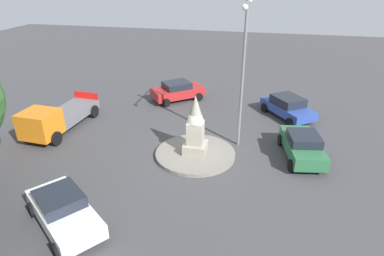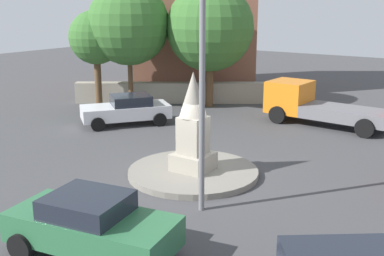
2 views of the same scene
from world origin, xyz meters
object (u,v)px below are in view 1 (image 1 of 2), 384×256
(car_white_waiting, at_px, (63,210))
(truck_orange_parked_left, at_px, (55,119))
(streetlamp, at_px, (244,60))
(monument, at_px, (195,127))
(car_red_near_island, at_px, (178,91))
(car_blue_parked_right, at_px, (288,107))
(car_green_passing, at_px, (302,145))

(car_white_waiting, bearing_deg, truck_orange_parked_left, -145.32)
(streetlamp, height_order, car_white_waiting, streetlamp)
(streetlamp, xyz_separation_m, truck_orange_parked_left, (0.84, -11.28, -4.12))
(monument, distance_m, car_red_near_island, 8.66)
(streetlamp, xyz_separation_m, car_blue_parked_right, (-4.78, 2.93, -4.29))
(truck_orange_parked_left, bearing_deg, monument, 84.29)
(car_blue_parked_right, bearing_deg, car_red_near_island, -100.24)
(car_blue_parked_right, bearing_deg, truck_orange_parked_left, -68.39)
(streetlamp, relative_size, car_blue_parked_right, 1.97)
(streetlamp, xyz_separation_m, car_green_passing, (0.74, 3.49, -4.29))
(streetlamp, height_order, car_red_near_island, streetlamp)
(monument, relative_size, car_green_passing, 0.80)
(car_blue_parked_right, bearing_deg, streetlamp, -31.49)
(car_blue_parked_right, height_order, car_green_passing, car_green_passing)
(monument, height_order, car_red_near_island, monument)
(car_white_waiting, bearing_deg, car_red_near_island, 176.63)
(monument, distance_m, car_blue_parked_right, 8.36)
(streetlamp, bearing_deg, car_red_near_island, -139.77)
(car_blue_parked_right, distance_m, car_green_passing, 5.55)
(car_blue_parked_right, xyz_separation_m, car_white_waiting, (13.03, -9.09, -0.04))
(car_blue_parked_right, height_order, truck_orange_parked_left, truck_orange_parked_left)
(monument, xyz_separation_m, car_white_waiting, (6.49, -3.97, -1.00))
(streetlamp, distance_m, car_blue_parked_right, 7.06)
(car_blue_parked_right, bearing_deg, monument, -38.06)
(car_white_waiting, distance_m, truck_orange_parked_left, 9.00)
(car_red_near_island, bearing_deg, car_white_waiting, -3.37)
(car_green_passing, xyz_separation_m, car_white_waiting, (7.51, -9.65, -0.03))
(car_blue_parked_right, bearing_deg, car_white_waiting, -34.90)
(car_white_waiting, height_order, truck_orange_parked_left, truck_orange_parked_left)
(car_white_waiting, bearing_deg, monument, 148.55)
(car_blue_parked_right, distance_m, truck_orange_parked_left, 15.29)
(streetlamp, relative_size, truck_orange_parked_left, 1.42)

